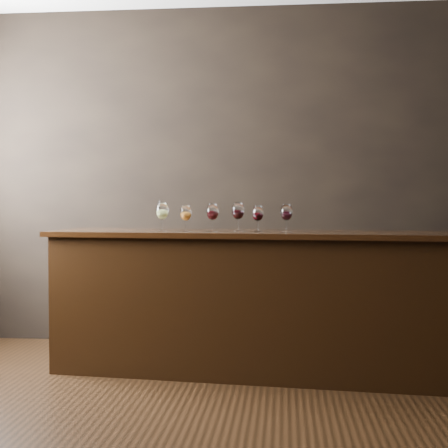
# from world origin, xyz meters

# --- Properties ---
(ground) EXTENTS (5.00, 5.00, 0.00)m
(ground) POSITION_xyz_m (0.00, 0.00, 0.00)
(ground) COLOR black
(ground) RESTS_ON ground
(room_shell) EXTENTS (5.02, 4.52, 2.81)m
(room_shell) POSITION_xyz_m (-0.23, 0.11, 1.81)
(room_shell) COLOR black
(room_shell) RESTS_ON ground
(bar_counter) EXTENTS (2.75, 0.85, 0.95)m
(bar_counter) POSITION_xyz_m (0.17, 1.34, 0.47)
(bar_counter) COLOR black
(bar_counter) RESTS_ON ground
(bar_top) EXTENTS (2.85, 0.92, 0.04)m
(bar_top) POSITION_xyz_m (0.17, 1.34, 0.97)
(bar_top) COLOR black
(bar_top) RESTS_ON bar_counter
(back_bar_shelf) EXTENTS (2.37, 0.40, 0.85)m
(back_bar_shelf) POSITION_xyz_m (-0.08, 2.03, 0.43)
(back_bar_shelf) COLOR black
(back_bar_shelf) RESTS_ON ground
(glass_white) EXTENTS (0.09, 0.09, 0.20)m
(glass_white) POSITION_xyz_m (-0.44, 1.33, 1.12)
(glass_white) COLOR white
(glass_white) RESTS_ON bar_top
(glass_amber) EXTENTS (0.08, 0.08, 0.18)m
(glass_amber) POSITION_xyz_m (-0.27, 1.33, 1.11)
(glass_amber) COLOR white
(glass_amber) RESTS_ON bar_top
(glass_red_a) EXTENTS (0.08, 0.08, 0.19)m
(glass_red_a) POSITION_xyz_m (-0.09, 1.31, 1.11)
(glass_red_a) COLOR white
(glass_red_a) RESTS_ON bar_top
(glass_red_b) EXTENTS (0.09, 0.09, 0.20)m
(glass_red_b) POSITION_xyz_m (0.08, 1.38, 1.12)
(glass_red_b) COLOR white
(glass_red_b) RESTS_ON bar_top
(glass_red_c) EXTENTS (0.08, 0.08, 0.18)m
(glass_red_c) POSITION_xyz_m (0.22, 1.31, 1.10)
(glass_red_c) COLOR white
(glass_red_c) RESTS_ON bar_top
(glass_red_d) EXTENTS (0.08, 0.08, 0.19)m
(glass_red_d) POSITION_xyz_m (0.42, 1.31, 1.11)
(glass_red_d) COLOR white
(glass_red_d) RESTS_ON bar_top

